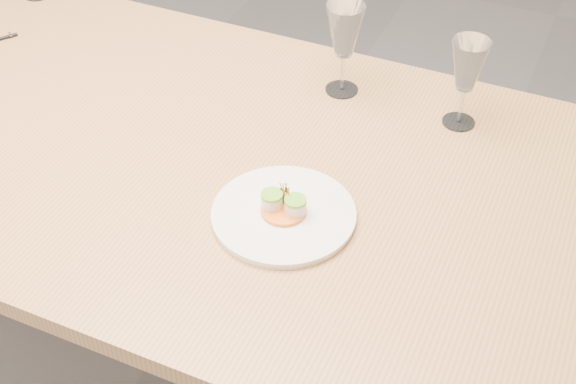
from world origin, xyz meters
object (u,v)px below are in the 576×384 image
at_px(dining_table, 130,155).
at_px(wine_glass_2, 345,32).
at_px(wine_glass_3, 468,67).
at_px(dinner_plate, 284,214).

bearing_deg(dining_table, wine_glass_2, 42.00).
bearing_deg(wine_glass_3, dining_table, -153.67).
bearing_deg(wine_glass_2, dining_table, -138.00).
xyz_separation_m(dining_table, wine_glass_2, (0.37, 0.33, 0.22)).
xyz_separation_m(dinner_plate, wine_glass_2, (-0.06, 0.45, 0.14)).
relative_size(wine_glass_2, wine_glass_3, 1.06).
relative_size(dining_table, dinner_plate, 8.71).
distance_m(dinner_plate, wine_glass_2, 0.47).
relative_size(dinner_plate, wine_glass_3, 1.36).
height_order(dining_table, dinner_plate, dinner_plate).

